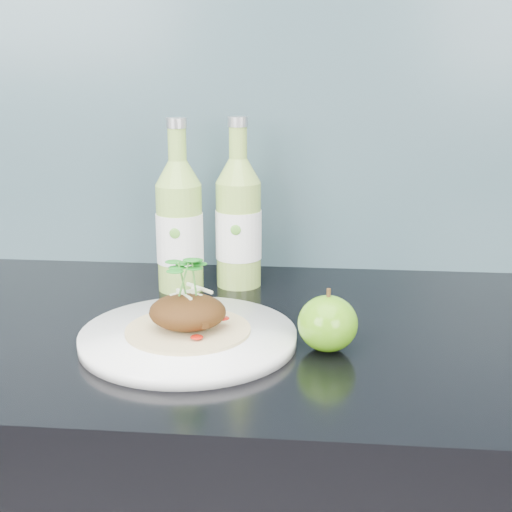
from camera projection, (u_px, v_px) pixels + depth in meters
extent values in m
cube|color=#6C9BAA|center=(234.00, 57.00, 1.15)|extent=(4.00, 0.02, 0.70)
cylinder|color=white|center=(188.00, 337.00, 0.90)|extent=(0.30, 0.30, 0.02)
cylinder|color=tan|center=(188.00, 330.00, 0.89)|extent=(0.16, 0.16, 0.00)
ellipsoid|color=#4A2A0D|center=(188.00, 312.00, 0.89)|extent=(0.10, 0.08, 0.04)
ellipsoid|color=#307F0D|center=(328.00, 324.00, 0.87)|extent=(0.08, 0.08, 0.07)
cylinder|color=#472D14|center=(329.00, 294.00, 0.86)|extent=(0.01, 0.00, 0.01)
cylinder|color=#8FBB4E|center=(180.00, 238.00, 1.09)|extent=(0.08, 0.08, 0.16)
cone|color=#8FBB4E|center=(178.00, 173.00, 1.06)|extent=(0.07, 0.07, 0.04)
cylinder|color=#8FBB4E|center=(177.00, 144.00, 1.05)|extent=(0.03, 0.03, 0.05)
cylinder|color=silver|center=(176.00, 123.00, 1.04)|extent=(0.03, 0.03, 0.01)
cylinder|color=white|center=(180.00, 238.00, 1.09)|extent=(0.09, 0.09, 0.08)
ellipsoid|color=#59A533|center=(175.00, 233.00, 1.05)|extent=(0.02, 0.00, 0.02)
cylinder|color=#8FB64B|center=(239.00, 235.00, 1.11)|extent=(0.07, 0.07, 0.16)
cone|color=#8FB64B|center=(238.00, 170.00, 1.08)|extent=(0.07, 0.07, 0.04)
cylinder|color=#8FB64B|center=(238.00, 143.00, 1.07)|extent=(0.03, 0.03, 0.05)
cylinder|color=silver|center=(238.00, 122.00, 1.06)|extent=(0.03, 0.03, 0.01)
cylinder|color=white|center=(239.00, 234.00, 1.11)|extent=(0.07, 0.07, 0.08)
ellipsoid|color=#59A533|center=(236.00, 230.00, 1.07)|extent=(0.02, 0.00, 0.02)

